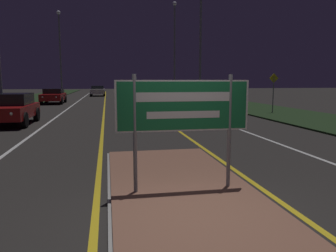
{
  "coord_description": "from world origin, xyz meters",
  "views": [
    {
      "loc": [
        -1.33,
        -4.48,
        2.06
      ],
      "look_at": [
        0.0,
        2.65,
        1.06
      ],
      "focal_mm": 35.0,
      "sensor_mm": 36.0,
      "label": 1
    }
  ],
  "objects_px": {
    "streetlight_left_far": "(60,47)",
    "car_receding_2": "(164,91)",
    "car_receding_3": "(149,88)",
    "car_approaching_2": "(98,90)",
    "car_approaching_0": "(11,108)",
    "warning_sign": "(273,89)",
    "streetlight_right_far": "(175,43)",
    "car_receding_1": "(153,96)",
    "streetlight_right_near": "(201,12)",
    "car_approaching_1": "(54,95)",
    "highway_sign": "(184,110)",
    "car_receding_0": "(183,105)"
  },
  "relations": [
    {
      "from": "streetlight_left_far",
      "to": "car_receding_2",
      "type": "bearing_deg",
      "value": 10.1
    },
    {
      "from": "car_receding_3",
      "to": "car_approaching_2",
      "type": "distance_m",
      "value": 12.47
    },
    {
      "from": "car_approaching_0",
      "to": "warning_sign",
      "type": "height_order",
      "value": "warning_sign"
    },
    {
      "from": "streetlight_right_far",
      "to": "car_receding_3",
      "type": "distance_m",
      "value": 18.59
    },
    {
      "from": "car_receding_1",
      "to": "car_approaching_2",
      "type": "height_order",
      "value": "car_receding_1"
    },
    {
      "from": "car_approaching_2",
      "to": "warning_sign",
      "type": "relative_size",
      "value": 1.76
    },
    {
      "from": "streetlight_right_near",
      "to": "streetlight_right_far",
      "type": "distance_m",
      "value": 10.67
    },
    {
      "from": "car_receding_2",
      "to": "car_approaching_1",
      "type": "bearing_deg",
      "value": -138.02
    },
    {
      "from": "car_receding_1",
      "to": "car_approaching_2",
      "type": "distance_m",
      "value": 17.1
    },
    {
      "from": "highway_sign",
      "to": "streetlight_left_far",
      "type": "bearing_deg",
      "value": 100.71
    },
    {
      "from": "car_approaching_0",
      "to": "streetlight_right_far",
      "type": "bearing_deg",
      "value": 59.5
    },
    {
      "from": "car_receding_2",
      "to": "car_receding_3",
      "type": "bearing_deg",
      "value": 91.29
    },
    {
      "from": "streetlight_right_near",
      "to": "car_approaching_0",
      "type": "distance_m",
      "value": 17.1
    },
    {
      "from": "car_approaching_0",
      "to": "warning_sign",
      "type": "xyz_separation_m",
      "value": [
        14.72,
        2.5,
        0.77
      ]
    },
    {
      "from": "car_receding_2",
      "to": "car_approaching_1",
      "type": "xyz_separation_m",
      "value": [
        -11.99,
        -10.79,
        -0.03
      ]
    },
    {
      "from": "streetlight_right_near",
      "to": "car_receding_0",
      "type": "distance_m",
      "value": 12.58
    },
    {
      "from": "car_receding_2",
      "to": "warning_sign",
      "type": "distance_m",
      "value": 23.12
    },
    {
      "from": "streetlight_right_far",
      "to": "streetlight_left_far",
      "type": "bearing_deg",
      "value": 168.43
    },
    {
      "from": "car_receding_1",
      "to": "car_approaching_1",
      "type": "xyz_separation_m",
      "value": [
        -8.83,
        2.0,
        -0.01
      ]
    },
    {
      "from": "streetlight_right_near",
      "to": "car_approaching_0",
      "type": "height_order",
      "value": "streetlight_right_near"
    },
    {
      "from": "car_receding_2",
      "to": "car_approaching_1",
      "type": "height_order",
      "value": "car_receding_2"
    },
    {
      "from": "car_receding_3",
      "to": "car_approaching_1",
      "type": "bearing_deg",
      "value": -116.27
    },
    {
      "from": "car_approaching_1",
      "to": "car_approaching_2",
      "type": "distance_m",
      "value": 14.7
    },
    {
      "from": "car_receding_1",
      "to": "car_approaching_1",
      "type": "height_order",
      "value": "car_receding_1"
    },
    {
      "from": "streetlight_right_near",
      "to": "car_approaching_0",
      "type": "xyz_separation_m",
      "value": [
        -12.11,
        -10.0,
        -6.76
      ]
    },
    {
      "from": "streetlight_left_far",
      "to": "warning_sign",
      "type": "xyz_separation_m",
      "value": [
        15.35,
        -20.71,
        -4.28
      ]
    },
    {
      "from": "car_receding_0",
      "to": "streetlight_right_far",
      "type": "bearing_deg",
      "value": 79.57
    },
    {
      "from": "streetlight_right_far",
      "to": "car_receding_2",
      "type": "bearing_deg",
      "value": 95.06
    },
    {
      "from": "streetlight_right_near",
      "to": "car_approaching_0",
      "type": "bearing_deg",
      "value": -140.46
    },
    {
      "from": "car_receding_3",
      "to": "car_receding_0",
      "type": "bearing_deg",
      "value": -94.58
    },
    {
      "from": "car_approaching_1",
      "to": "warning_sign",
      "type": "height_order",
      "value": "warning_sign"
    },
    {
      "from": "car_receding_3",
      "to": "streetlight_right_far",
      "type": "bearing_deg",
      "value": -87.68
    },
    {
      "from": "car_approaching_0",
      "to": "warning_sign",
      "type": "bearing_deg",
      "value": 9.66
    },
    {
      "from": "car_receding_0",
      "to": "car_receding_2",
      "type": "height_order",
      "value": "car_receding_0"
    },
    {
      "from": "streetlight_left_far",
      "to": "car_approaching_0",
      "type": "xyz_separation_m",
      "value": [
        0.64,
        -23.22,
        -5.05
      ]
    },
    {
      "from": "car_approaching_0",
      "to": "warning_sign",
      "type": "distance_m",
      "value": 14.95
    },
    {
      "from": "car_receding_0",
      "to": "car_receding_3",
      "type": "distance_m",
      "value": 38.38
    },
    {
      "from": "car_receding_2",
      "to": "car_approaching_2",
      "type": "relative_size",
      "value": 0.95
    },
    {
      "from": "highway_sign",
      "to": "car_receding_2",
      "type": "distance_m",
      "value": 36.75
    },
    {
      "from": "car_receding_2",
      "to": "car_receding_1",
      "type": "bearing_deg",
      "value": -103.88
    },
    {
      "from": "streetlight_right_near",
      "to": "car_receding_3",
      "type": "xyz_separation_m",
      "value": [
        -0.69,
        28.33,
        -6.76
      ]
    },
    {
      "from": "car_receding_0",
      "to": "car_receding_1",
      "type": "height_order",
      "value": "car_receding_0"
    },
    {
      "from": "car_receding_2",
      "to": "warning_sign",
      "type": "bearing_deg",
      "value": -82.53
    },
    {
      "from": "streetlight_right_far",
      "to": "car_approaching_2",
      "type": "distance_m",
      "value": 13.37
    },
    {
      "from": "streetlight_right_near",
      "to": "highway_sign",
      "type": "bearing_deg",
      "value": -106.82
    },
    {
      "from": "streetlight_right_near",
      "to": "car_receding_1",
      "type": "height_order",
      "value": "streetlight_right_near"
    },
    {
      "from": "car_approaching_2",
      "to": "highway_sign",
      "type": "bearing_deg",
      "value": -86.33
    },
    {
      "from": "streetlight_left_far",
      "to": "car_approaching_1",
      "type": "height_order",
      "value": "streetlight_left_far"
    },
    {
      "from": "car_approaching_1",
      "to": "streetlight_left_far",
      "type": "bearing_deg",
      "value": 92.4
    },
    {
      "from": "car_receding_2",
      "to": "car_receding_0",
      "type": "bearing_deg",
      "value": -97.54
    }
  ]
}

